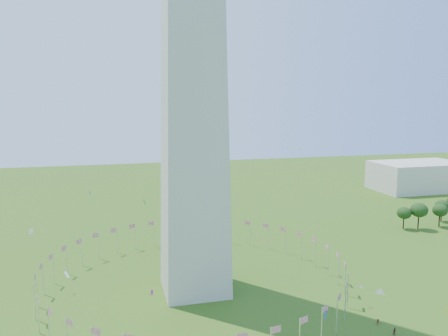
# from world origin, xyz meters

# --- Properties ---
(flag_ring) EXTENTS (80.24, 80.24, 9.00)m
(flag_ring) POSITION_xyz_m (-0.00, 50.00, 4.50)
(flag_ring) COLOR silver
(flag_ring) RESTS_ON ground
(gov_building_east_a) EXTENTS (50.00, 30.00, 16.00)m
(gov_building_east_a) POSITION_xyz_m (150.00, 150.00, 8.00)
(gov_building_east_a) COLOR beige
(gov_building_east_a) RESTS_ON ground
(kites_aloft) EXTENTS (76.16, 63.11, 35.06)m
(kites_aloft) POSITION_xyz_m (9.00, 24.29, 15.87)
(kites_aloft) COLOR white
(kites_aloft) RESTS_ON ground
(tree_line_east) EXTENTS (52.94, 15.25, 10.99)m
(tree_line_east) POSITION_xyz_m (113.49, 85.52, 4.88)
(tree_line_east) COLOR #234918
(tree_line_east) RESTS_ON ground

